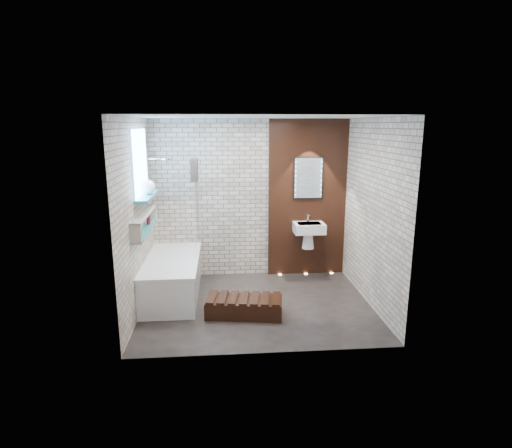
{
  "coord_description": "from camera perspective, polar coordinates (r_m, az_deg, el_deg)",
  "views": [
    {
      "loc": [
        -0.47,
        -5.55,
        2.5
      ],
      "look_at": [
        0.0,
        0.15,
        1.15
      ],
      "focal_mm": 29.54,
      "sensor_mm": 36.0,
      "label": 1
    }
  ],
  "objects": [
    {
      "name": "room_shell",
      "position": [
        5.7,
        0.12,
        1.12
      ],
      "size": [
        3.24,
        3.2,
        2.6
      ],
      "color": "gray",
      "rests_on": "ground"
    },
    {
      "name": "bathtub",
      "position": [
        6.44,
        -11.25,
        -7.06
      ],
      "size": [
        0.79,
        1.74,
        0.7
      ],
      "color": "white",
      "rests_on": "ground"
    },
    {
      "name": "clerestory_window",
      "position": [
        6.03,
        -15.32,
        7.12
      ],
      "size": [
        0.18,
        1.0,
        0.94
      ],
      "color": "#7FADE0",
      "rests_on": "room_shell"
    },
    {
      "name": "led_mirror",
      "position": [
        6.98,
        7.1,
        6.19
      ],
      "size": [
        0.5,
        0.02,
        0.7
      ],
      "color": "black",
      "rests_on": "walnut_panel"
    },
    {
      "name": "towel",
      "position": [
        6.36,
        -8.36,
        7.28
      ],
      "size": [
        0.1,
        0.25,
        0.33
      ],
      "primitive_type": "cube",
      "color": "#2A2421",
      "rests_on": "bath_screen"
    },
    {
      "name": "walnut_panel",
      "position": [
        7.07,
        6.96,
        3.41
      ],
      "size": [
        1.3,
        0.06,
        2.6
      ],
      "primitive_type": "cube",
      "color": "black",
      "rests_on": "ground"
    },
    {
      "name": "display_niche",
      "position": [
        5.94,
        -14.88,
        0.19
      ],
      "size": [
        0.14,
        1.3,
        0.26
      ],
      "color": "teal",
      "rests_on": "room_shell"
    },
    {
      "name": "shower_head",
      "position": [
        6.57,
        -12.1,
        8.63
      ],
      "size": [
        0.18,
        0.18,
        0.02
      ],
      "primitive_type": "cylinder",
      "color": "silver",
      "rests_on": "room_shell"
    },
    {
      "name": "bath_screen",
      "position": [
        6.56,
        -8.14,
        2.44
      ],
      "size": [
        0.01,
        0.78,
        1.4
      ],
      "primitive_type": "cube",
      "color": "white",
      "rests_on": "bathtub"
    },
    {
      "name": "ground",
      "position": [
        6.1,
        0.12,
        -10.9
      ],
      "size": [
        3.2,
        3.2,
        0.0
      ],
      "primitive_type": "plane",
      "color": "black",
      "rests_on": "ground"
    },
    {
      "name": "walnut_step",
      "position": [
        5.77,
        -1.61,
        -11.16
      ],
      "size": [
        1.06,
        0.59,
        0.22
      ],
      "primitive_type": "cube",
      "rotation": [
        0.0,
        0.0,
        -0.15
      ],
      "color": "black",
      "rests_on": "ground"
    },
    {
      "name": "washbasin",
      "position": [
        6.99,
        7.16,
        -1.0
      ],
      "size": [
        0.5,
        0.36,
        0.58
      ],
      "color": "white",
      "rests_on": "walnut_panel"
    },
    {
      "name": "niche_bottles",
      "position": [
        5.83,
        -15.06,
        -0.44
      ],
      "size": [
        0.06,
        0.76,
        0.13
      ],
      "color": "maroon",
      "rests_on": "display_niche"
    },
    {
      "name": "floor_uplights",
      "position": [
        7.33,
        6.78,
        -6.71
      ],
      "size": [
        0.96,
        0.06,
        0.01
      ],
      "color": "#FFD899",
      "rests_on": "ground"
    },
    {
      "name": "sill_vases",
      "position": [
        6.09,
        -14.45,
        4.87
      ],
      "size": [
        0.21,
        0.21,
        0.21
      ],
      "color": "white",
      "rests_on": "clerestory_window"
    }
  ]
}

